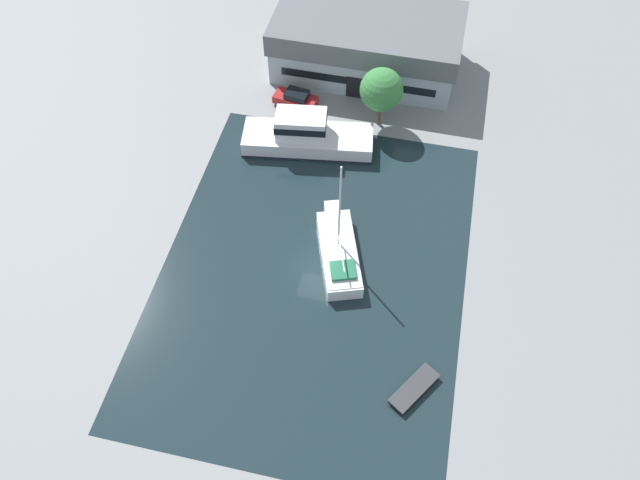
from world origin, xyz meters
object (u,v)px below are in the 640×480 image
at_px(quay_tree_near_building, 381,90).
at_px(sailboat_moored, 339,251).
at_px(parked_car, 296,98).
at_px(warehouse_building, 367,43).
at_px(small_dinghy, 414,389).
at_px(motor_cruiser, 306,135).

bearing_deg(quay_tree_near_building, sailboat_moored, -92.30).
bearing_deg(parked_car, sailboat_moored, -146.14).
distance_m(warehouse_building, small_dinghy, 37.44).
bearing_deg(sailboat_moored, quay_tree_near_building, 68.90).
xyz_separation_m(quay_tree_near_building, parked_car, (-8.75, 0.90, -3.49)).
distance_m(warehouse_building, parked_car, 9.91).
bearing_deg(motor_cruiser, small_dinghy, -157.44).
relative_size(warehouse_building, parked_car, 4.18).
distance_m(sailboat_moored, motor_cruiser, 13.51).
bearing_deg(quay_tree_near_building, parked_car, 174.14).
height_order(warehouse_building, parked_car, warehouse_building).
relative_size(quay_tree_near_building, parked_car, 1.38).
bearing_deg(warehouse_building, motor_cruiser, -104.67).
xyz_separation_m(sailboat_moored, motor_cruiser, (-5.71, 12.22, 0.64)).
distance_m(motor_cruiser, small_dinghy, 26.57).
height_order(warehouse_building, small_dinghy, warehouse_building).
relative_size(quay_tree_near_building, motor_cruiser, 0.49).
distance_m(warehouse_building, motor_cruiser, 13.74).
bearing_deg(motor_cruiser, warehouse_building, -23.40).
xyz_separation_m(warehouse_building, motor_cruiser, (-3.60, -13.16, -1.61)).
xyz_separation_m(warehouse_building, parked_car, (-5.96, -7.61, -2.19)).
bearing_deg(warehouse_building, small_dinghy, -73.94).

